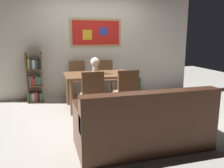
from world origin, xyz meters
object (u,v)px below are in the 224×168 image
object	(u,v)px
dining_chair_near_right	(126,90)
bookshelf	(35,78)
dining_table	(99,78)
flower_vase	(95,64)
leather_couch	(143,125)
potted_ivy	(136,85)
dining_chair_far_right	(106,76)
dining_chair_near_left	(92,92)
dining_chair_far_left	(78,77)
tv_remote	(122,73)

from	to	relation	value
dining_chair_near_right	bookshelf	bearing A→B (deg)	135.52
dining_table	flower_vase	distance (m)	0.32
dining_chair_near_right	leather_couch	world-z (taller)	dining_chair_near_right
potted_ivy	leather_couch	bearing A→B (deg)	-109.85
dining_chair_far_right	bookshelf	world-z (taller)	bookshelf
dining_table	dining_chair_far_right	world-z (taller)	dining_chair_far_right
dining_chair_near_left	flower_vase	xyz separation A→B (m)	(0.23, 0.80, 0.40)
bookshelf	potted_ivy	xyz separation A→B (m)	(2.49, 0.02, -0.30)
bookshelf	potted_ivy	size ratio (longest dim) A/B	2.21
dining_chair_near_left	leather_couch	size ratio (longest dim) A/B	0.51
dining_chair_near_left	potted_ivy	distance (m)	2.24
potted_ivy	flower_vase	distance (m)	1.67
dining_chair_far_left	leather_couch	xyz separation A→B (m)	(0.50, -2.76, -0.23)
dining_chair_near_right	potted_ivy	bearing A→B (deg)	62.75
dining_chair_far_left	flower_vase	bearing A→B (deg)	-72.00
dining_chair_near_left	leather_couch	bearing A→B (deg)	-67.73
dining_chair_far_right	dining_chair_near_right	world-z (taller)	same
leather_couch	bookshelf	size ratio (longest dim) A/B	1.57
potted_ivy	tv_remote	bearing A→B (deg)	-125.19
dining_chair_far_right	leather_couch	distance (m)	2.74
dining_chair_far_left	leather_couch	distance (m)	2.81
dining_chair_far_right	flower_vase	bearing A→B (deg)	-119.17
potted_ivy	tv_remote	size ratio (longest dim) A/B	3.22
dining_chair_near_left	leather_couch	world-z (taller)	dining_chair_near_left
dining_chair_far_right	bookshelf	xyz separation A→B (m)	(-1.67, 0.05, 0.01)
bookshelf	dining_chair_far_right	bearing A→B (deg)	-1.86
dining_table	dining_chair_far_left	xyz separation A→B (m)	(-0.34, 0.82, -0.09)
bookshelf	flower_vase	bearing A→B (deg)	-33.86
dining_table	leather_couch	bearing A→B (deg)	-85.20
leather_couch	tv_remote	size ratio (longest dim) A/B	11.16
dining_chair_far_left	dining_chair_near_left	xyz separation A→B (m)	(0.03, -1.61, 0.00)
dining_table	tv_remote	world-z (taller)	tv_remote
dining_chair_far_left	potted_ivy	distance (m)	1.54
flower_vase	dining_chair_near_left	bearing A→B (deg)	-106.21
bookshelf	potted_ivy	world-z (taller)	bookshelf
tv_remote	potted_ivy	bearing A→B (deg)	54.81
dining_chair_far_right	dining_chair_near_left	bearing A→B (deg)	-112.90
dining_chair_far_left	dining_chair_near_right	world-z (taller)	same
bookshelf	tv_remote	size ratio (longest dim) A/B	7.11
potted_ivy	dining_chair_far_left	bearing A→B (deg)	-178.30
dining_chair_far_left	potted_ivy	xyz separation A→B (m)	(1.52, 0.04, -0.29)
dining_table	bookshelf	xyz separation A→B (m)	(-1.31, 0.84, -0.08)
bookshelf	flower_vase	world-z (taller)	bookshelf
flower_vase	tv_remote	size ratio (longest dim) A/B	2.11
dining_chair_far_left	dining_chair_far_right	size ratio (longest dim) A/B	1.00
dining_chair_near_right	flower_vase	bearing A→B (deg)	117.52
dining_chair_near_right	flower_vase	size ratio (longest dim) A/B	2.67
tv_remote	leather_couch	bearing A→B (deg)	-99.50
leather_couch	dining_chair_near_left	bearing A→B (deg)	112.27
dining_chair_far_right	flower_vase	size ratio (longest dim) A/B	2.67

